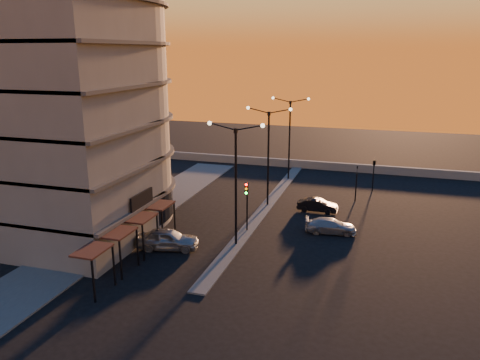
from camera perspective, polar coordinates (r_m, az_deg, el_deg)
name	(u,v)px	position (r m, az deg, el deg)	size (l,w,h in m)	color
ground	(236,245)	(36.35, -0.49, -7.93)	(120.00, 120.00, 0.00)	black
sidewalk_west	(140,214)	(43.75, -12.10, -4.08)	(5.00, 40.00, 0.12)	#4D4D4B
median	(267,205)	(45.33, 3.37, -3.06)	(1.20, 36.00, 0.12)	#4D4D4B
parapet	(313,165)	(59.99, 8.94, 1.83)	(44.00, 0.50, 1.00)	slate
building	(67,84)	(40.04, -20.34, 10.91)	(14.35, 17.08, 25.00)	slate
streetlamp_near	(236,175)	(34.52, -0.51, 0.62)	(4.32, 0.32, 9.51)	black
streetlamp_mid	(268,149)	(43.90, 3.48, 3.81)	(4.32, 0.32, 9.51)	black
streetlamp_far	(290,132)	(53.50, 6.07, 5.85)	(4.32, 0.32, 9.51)	black
traffic_light_main	(247,199)	(37.91, 0.82, -2.27)	(0.28, 0.44, 4.25)	black
signal_east_a	(356,182)	(47.50, 13.99, -0.28)	(0.13, 0.16, 3.60)	black
signal_east_b	(374,163)	(51.05, 16.05, 2.01)	(0.42, 1.99, 3.60)	black
car_hatchback	(168,239)	(35.83, -8.83, -7.11)	(1.87, 4.64, 1.58)	gray
car_sedan	(317,205)	(44.07, 9.42, -3.04)	(1.29, 3.69, 1.22)	black
car_wagon	(331,226)	(39.18, 11.02, -5.51)	(1.69, 4.15, 1.20)	gray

